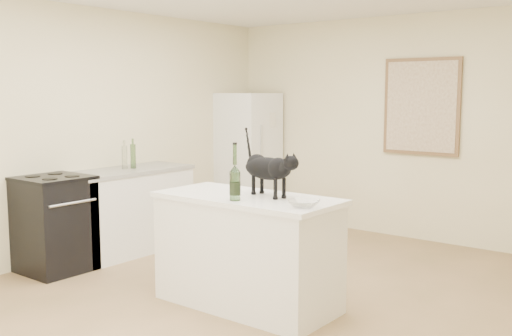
# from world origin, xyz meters

# --- Properties ---
(floor) EXTENTS (5.50, 5.50, 0.00)m
(floor) POSITION_xyz_m (0.00, 0.00, 0.00)
(floor) COLOR #A17B56
(floor) RESTS_ON ground
(wall_back) EXTENTS (4.50, 0.00, 4.50)m
(wall_back) POSITION_xyz_m (0.00, 2.75, 1.30)
(wall_back) COLOR #F4E9BD
(wall_back) RESTS_ON ground
(wall_left) EXTENTS (0.00, 5.50, 5.50)m
(wall_left) POSITION_xyz_m (-2.25, 0.00, 1.30)
(wall_left) COLOR #F4E9BD
(wall_left) RESTS_ON ground
(island_base) EXTENTS (1.44, 0.67, 0.86)m
(island_base) POSITION_xyz_m (0.10, -0.20, 0.43)
(island_base) COLOR white
(island_base) RESTS_ON floor
(island_top) EXTENTS (1.50, 0.70, 0.04)m
(island_top) POSITION_xyz_m (0.10, -0.20, 0.88)
(island_top) COLOR white
(island_top) RESTS_ON island_base
(left_cabinets) EXTENTS (0.60, 1.40, 0.86)m
(left_cabinets) POSITION_xyz_m (-1.95, 0.30, 0.43)
(left_cabinets) COLOR white
(left_cabinets) RESTS_ON floor
(left_countertop) EXTENTS (0.62, 1.44, 0.04)m
(left_countertop) POSITION_xyz_m (-1.95, 0.30, 0.88)
(left_countertop) COLOR gray
(left_countertop) RESTS_ON left_cabinets
(stove) EXTENTS (0.60, 0.60, 0.90)m
(stove) POSITION_xyz_m (-1.95, -0.60, 0.45)
(stove) COLOR black
(stove) RESTS_ON floor
(fridge) EXTENTS (0.68, 0.68, 1.70)m
(fridge) POSITION_xyz_m (-1.95, 2.35, 0.85)
(fridge) COLOR white
(fridge) RESTS_ON floor
(artwork_frame) EXTENTS (0.90, 0.03, 1.10)m
(artwork_frame) POSITION_xyz_m (0.30, 2.72, 1.55)
(artwork_frame) COLOR brown
(artwork_frame) RESTS_ON wall_back
(artwork_canvas) EXTENTS (0.82, 0.00, 1.02)m
(artwork_canvas) POSITION_xyz_m (0.30, 2.70, 1.55)
(artwork_canvas) COLOR beige
(artwork_canvas) RESTS_ON wall_back
(black_cat) EXTENTS (0.59, 0.31, 0.39)m
(black_cat) POSITION_xyz_m (0.24, -0.12, 1.10)
(black_cat) COLOR black
(black_cat) RESTS_ON island_top
(wine_bottle) EXTENTS (0.10, 0.10, 0.39)m
(wine_bottle) POSITION_xyz_m (0.16, -0.42, 1.09)
(wine_bottle) COLOR #254F1F
(wine_bottle) RESTS_ON island_top
(glass_bowl) EXTENTS (0.29, 0.29, 0.05)m
(glass_bowl) POSITION_xyz_m (0.73, -0.34, 0.93)
(glass_bowl) COLOR white
(glass_bowl) RESTS_ON island_top
(fridge_paper) EXTENTS (0.04, 0.14, 0.19)m
(fridge_paper) POSITION_xyz_m (-1.60, 2.42, 1.36)
(fridge_paper) COLOR beige
(fridge_paper) RESTS_ON fridge
(counter_bottle_cluster) EXTENTS (0.09, 0.15, 0.26)m
(counter_bottle_cluster) POSITION_xyz_m (-1.95, 0.34, 1.03)
(counter_bottle_cluster) COLOR #A6B4A9
(counter_bottle_cluster) RESTS_ON left_countertop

